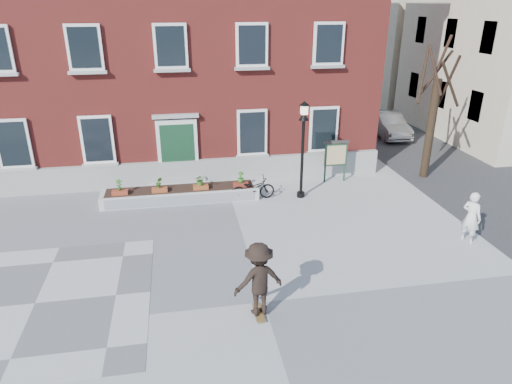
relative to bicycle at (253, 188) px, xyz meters
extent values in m
plane|color=#98989B|center=(-0.86, -6.80, -0.47)|extent=(100.00, 100.00, 0.00)
cube|color=#5E5D60|center=(-6.86, -5.80, -0.47)|extent=(6.00, 6.00, 0.01)
imported|color=black|center=(0.00, 0.00, 0.00)|extent=(1.84, 0.75, 0.95)
imported|color=#B0B3B5|center=(9.47, 7.91, 0.22)|extent=(1.74, 4.28, 1.38)
imported|color=silver|center=(6.45, -4.71, 0.42)|extent=(0.66, 0.77, 1.78)
cube|color=maroon|center=(-2.86, 7.20, 5.53)|extent=(18.00, 10.00, 12.00)
cube|color=#989893|center=(-2.86, 2.08, 0.08)|extent=(18.00, 0.24, 1.10)
cube|color=#A4A49E|center=(-2.86, 1.95, -0.37)|extent=(2.60, 0.80, 0.20)
cube|color=gray|center=(-2.86, 2.10, -0.17)|extent=(2.20, 0.50, 0.20)
cube|color=silver|center=(-2.86, 2.12, 1.18)|extent=(1.70, 0.12, 2.50)
cube|color=#143820|center=(-2.86, 2.07, 1.08)|extent=(1.40, 0.06, 2.30)
cube|color=#A1A19C|center=(-2.86, 2.08, 2.58)|extent=(1.90, 0.25, 0.15)
cube|color=silver|center=(-9.26, 2.10, 1.73)|extent=(1.30, 0.10, 2.00)
cube|color=black|center=(-9.26, 2.05, 1.73)|extent=(1.08, 0.04, 1.78)
cube|color=#ABABA5|center=(-9.26, 2.04, 0.67)|extent=(1.44, 0.20, 0.12)
cube|color=white|center=(-6.06, 2.10, 1.73)|extent=(1.30, 0.10, 2.00)
cube|color=black|center=(-6.06, 2.05, 1.73)|extent=(1.08, 0.04, 1.78)
cube|color=#A9A9A4|center=(-6.06, 2.04, 0.67)|extent=(1.44, 0.20, 0.12)
cube|color=silver|center=(-6.06, 2.10, 5.33)|extent=(1.30, 0.10, 1.70)
cube|color=black|center=(-6.06, 2.05, 5.33)|extent=(1.08, 0.04, 1.48)
cube|color=#A9A8A3|center=(-6.06, 2.04, 4.42)|extent=(1.44, 0.20, 0.12)
cube|color=silver|center=(-2.86, 2.10, 5.33)|extent=(1.30, 0.10, 1.70)
cube|color=black|center=(-2.86, 2.05, 5.33)|extent=(1.08, 0.04, 1.48)
cube|color=#A09F9B|center=(-2.86, 2.04, 4.42)|extent=(1.44, 0.20, 0.12)
cube|color=white|center=(0.34, 2.10, 1.73)|extent=(1.30, 0.10, 2.00)
cube|color=black|center=(0.34, 2.05, 1.73)|extent=(1.08, 0.04, 1.78)
cube|color=#9B9C97|center=(0.34, 2.04, 0.67)|extent=(1.44, 0.20, 0.12)
cube|color=white|center=(0.34, 2.10, 5.33)|extent=(1.30, 0.10, 1.70)
cube|color=black|center=(0.34, 2.05, 5.33)|extent=(1.08, 0.04, 1.48)
cube|color=#9C9C97|center=(0.34, 2.04, 4.42)|extent=(1.44, 0.20, 0.12)
cube|color=white|center=(3.54, 2.10, 1.73)|extent=(1.30, 0.10, 2.00)
cube|color=black|center=(3.54, 2.05, 1.73)|extent=(1.08, 0.04, 1.78)
cube|color=gray|center=(3.54, 2.04, 0.67)|extent=(1.44, 0.20, 0.12)
cube|color=white|center=(3.54, 2.10, 5.33)|extent=(1.30, 0.10, 1.70)
cube|color=black|center=(3.54, 2.05, 5.33)|extent=(1.08, 0.04, 1.48)
cube|color=gray|center=(3.54, 2.04, 4.42)|extent=(1.44, 0.20, 0.12)
cube|color=silver|center=(-2.86, 0.40, -0.22)|extent=(6.20, 1.10, 0.50)
cube|color=silver|center=(-2.86, -0.16, -0.22)|extent=(5.80, 0.02, 0.40)
cube|color=black|center=(-2.86, 0.40, 0.03)|extent=(5.80, 0.90, 0.06)
cube|color=maroon|center=(-5.16, 0.15, 0.13)|extent=(0.60, 0.25, 0.20)
imported|color=#28621D|center=(-5.16, 0.15, 0.45)|extent=(0.24, 0.24, 0.45)
cube|color=brown|center=(-3.66, 0.15, 0.13)|extent=(0.60, 0.25, 0.20)
imported|color=#315F1C|center=(-3.66, 0.15, 0.45)|extent=(0.25, 0.25, 0.45)
cube|color=#964620|center=(-2.06, 0.15, 0.13)|extent=(0.60, 0.25, 0.20)
imported|color=#315D1C|center=(-2.06, 0.15, 0.45)|extent=(0.40, 0.40, 0.45)
cube|color=maroon|center=(-0.46, 0.15, 0.13)|extent=(0.60, 0.25, 0.20)
imported|color=#2F6C20|center=(-0.46, 0.15, 0.45)|extent=(0.25, 0.25, 0.45)
cylinder|color=black|center=(8.14, 1.20, 1.73)|extent=(0.36, 0.36, 4.40)
cylinder|color=black|center=(8.65, 1.20, 3.81)|extent=(0.12, 1.12, 2.23)
cylinder|color=#301E15|center=(8.31, 1.72, 4.08)|extent=(1.18, 0.49, 1.97)
cylinder|color=black|center=(7.65, 1.55, 4.07)|extent=(0.88, 1.14, 2.35)
cylinder|color=black|center=(7.84, 0.98, 4.25)|extent=(0.60, 0.77, 1.90)
cylinder|color=black|center=(8.34, 0.57, 3.77)|extent=(1.39, 0.55, 1.95)
cylinder|color=#321E16|center=(8.30, 1.33, 4.90)|extent=(0.43, 0.48, 1.58)
cube|color=#38383A|center=(11.14, 11.20, -0.47)|extent=(8.00, 36.00, 0.01)
cube|color=beige|center=(17.14, 19.20, 6.03)|extent=(10.00, 11.00, 13.00)
cube|color=black|center=(12.18, 4.00, 2.03)|extent=(0.08, 1.00, 1.50)
cube|color=black|center=(12.18, 7.20, 2.03)|extent=(0.08, 1.00, 1.50)
cube|color=black|center=(12.18, 10.40, 2.03)|extent=(0.08, 1.00, 1.50)
cube|color=black|center=(12.18, 4.00, 5.33)|extent=(0.08, 1.00, 1.50)
cube|color=black|center=(12.18, 7.20, 5.33)|extent=(0.08, 1.00, 1.50)
cube|color=black|center=(12.18, 10.40, 5.33)|extent=(0.08, 1.00, 1.50)
cylinder|color=black|center=(1.98, -0.09, -0.37)|extent=(0.32, 0.32, 0.20)
cylinder|color=black|center=(1.98, -0.09, 1.13)|extent=(0.12, 0.12, 3.20)
cone|color=black|center=(1.98, -0.09, 2.88)|extent=(0.40, 0.40, 0.30)
cube|color=beige|center=(1.98, -0.09, 3.13)|extent=(0.24, 0.24, 0.34)
cone|color=black|center=(1.98, -0.09, 3.38)|extent=(0.40, 0.40, 0.16)
cylinder|color=#183022|center=(3.45, 1.32, 0.43)|extent=(0.08, 0.08, 1.80)
cylinder|color=#1B3627|center=(4.35, 1.32, 0.43)|extent=(0.08, 0.08, 1.80)
cube|color=#1A3524|center=(3.90, 1.32, 0.78)|extent=(1.00, 0.10, 1.00)
cube|color=beige|center=(3.90, 1.26, 0.78)|extent=(0.85, 0.02, 0.85)
cube|color=#383330|center=(3.90, 1.32, 1.35)|extent=(1.10, 0.16, 0.10)
cube|color=brown|center=(-1.08, -7.29, -0.41)|extent=(0.22, 0.78, 0.03)
cylinder|color=black|center=(-1.17, -7.57, -0.45)|extent=(0.03, 0.05, 0.05)
cylinder|color=black|center=(-0.99, -7.57, -0.45)|extent=(0.03, 0.05, 0.05)
cylinder|color=black|center=(-1.17, -7.01, -0.45)|extent=(0.03, 0.05, 0.05)
cylinder|color=black|center=(-0.99, -7.01, -0.45)|extent=(0.03, 0.05, 0.05)
imported|color=black|center=(-1.08, -7.29, 0.59)|extent=(1.39, 0.97, 1.97)
camera|label=1|loc=(-2.82, -16.69, 6.95)|focal=32.00mm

